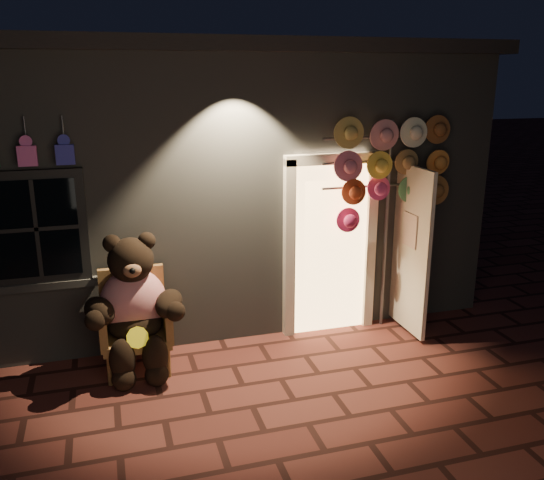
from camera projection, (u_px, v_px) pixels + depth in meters
name	position (u px, v px, depth m)	size (l,w,h in m)	color
ground	(253.00, 407.00, 5.52)	(60.00, 60.00, 0.00)	brown
shop_building	(185.00, 165.00, 8.71)	(7.30, 5.95, 3.51)	slate
wicker_armchair	(135.00, 320.00, 6.18)	(0.73, 0.66, 1.06)	#915F38
teddy_bear	(134.00, 306.00, 5.99)	(1.11, 0.85, 1.52)	red
hat_rack	(391.00, 168.00, 6.68)	(1.60, 0.22, 2.58)	#59595E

